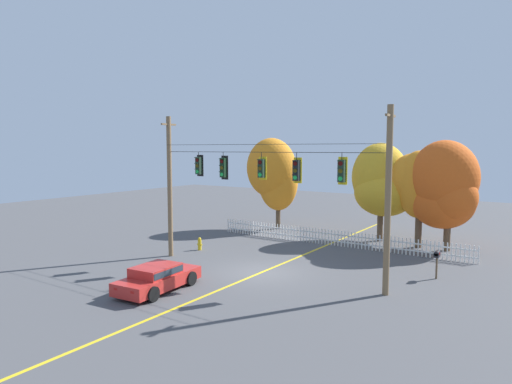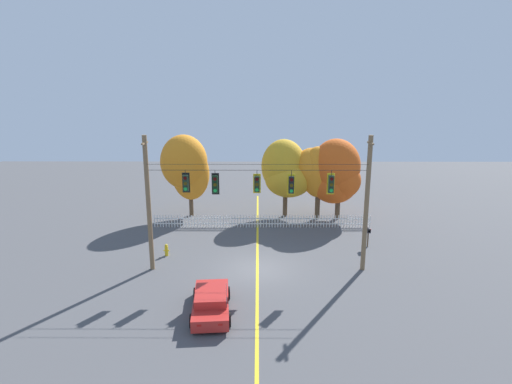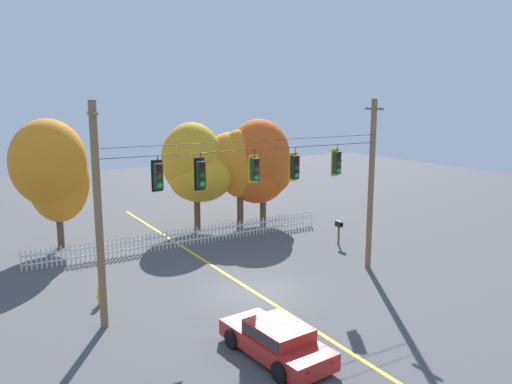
% 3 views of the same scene
% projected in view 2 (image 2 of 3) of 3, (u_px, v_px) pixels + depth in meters
% --- Properties ---
extents(ground, '(80.00, 80.00, 0.00)m').
position_uv_depth(ground, '(257.00, 269.00, 24.38)').
color(ground, '#4C4C4F').
extents(lane_centerline_stripe, '(0.16, 36.00, 0.01)m').
position_uv_depth(lane_centerline_stripe, '(257.00, 269.00, 24.38)').
color(lane_centerline_stripe, gold).
rests_on(lane_centerline_stripe, ground).
extents(signal_support_span, '(12.86, 1.10, 8.02)m').
position_uv_depth(signal_support_span, '(257.00, 203.00, 23.42)').
color(signal_support_span, brown).
rests_on(signal_support_span, ground).
extents(traffic_signal_westbound_side, '(0.43, 0.38, 1.33)m').
position_uv_depth(traffic_signal_westbound_side, '(186.00, 183.00, 23.17)').
color(traffic_signal_westbound_side, black).
extents(traffic_signal_northbound_secondary, '(0.43, 0.38, 1.45)m').
position_uv_depth(traffic_signal_northbound_secondary, '(215.00, 184.00, 23.18)').
color(traffic_signal_northbound_secondary, black).
extents(traffic_signal_northbound_primary, '(0.43, 0.38, 1.36)m').
position_uv_depth(traffic_signal_northbound_primary, '(257.00, 184.00, 23.16)').
color(traffic_signal_northbound_primary, black).
extents(traffic_signal_eastbound_side, '(0.43, 0.38, 1.45)m').
position_uv_depth(traffic_signal_eastbound_side, '(291.00, 185.00, 23.16)').
color(traffic_signal_eastbound_side, black).
extents(traffic_signal_southbound_primary, '(0.43, 0.38, 1.42)m').
position_uv_depth(traffic_signal_southbound_primary, '(331.00, 184.00, 23.14)').
color(traffic_signal_southbound_primary, black).
extents(white_picket_fence, '(17.00, 0.06, 1.00)m').
position_uv_depth(white_picket_fence, '(262.00, 221.00, 31.91)').
color(white_picket_fence, white).
rests_on(white_picket_fence, ground).
extents(autumn_maple_near_fence, '(4.02, 3.45, 7.01)m').
position_uv_depth(autumn_maple_near_fence, '(187.00, 167.00, 33.94)').
color(autumn_maple_near_fence, brown).
rests_on(autumn_maple_near_fence, ground).
extents(autumn_maple_mid, '(4.32, 3.92, 6.59)m').
position_uv_depth(autumn_maple_mid, '(285.00, 171.00, 34.28)').
color(autumn_maple_mid, brown).
rests_on(autumn_maple_mid, ground).
extents(autumn_oak_far_east, '(3.28, 3.11, 6.09)m').
position_uv_depth(autumn_oak_far_east, '(314.00, 170.00, 33.70)').
color(autumn_oak_far_east, brown).
rests_on(autumn_oak_far_east, ground).
extents(autumn_maple_far_west, '(4.03, 3.73, 6.72)m').
position_uv_depth(autumn_maple_far_west, '(337.00, 174.00, 33.46)').
color(autumn_maple_far_west, brown).
rests_on(autumn_maple_far_west, ground).
extents(parked_car, '(2.10, 4.23, 1.15)m').
position_uv_depth(parked_car, '(211.00, 301.00, 19.39)').
color(parked_car, red).
rests_on(parked_car, ground).
extents(fire_hydrant, '(0.38, 0.22, 0.78)m').
position_uv_depth(fire_hydrant, '(166.00, 250.00, 26.35)').
color(fire_hydrant, gold).
rests_on(fire_hydrant, ground).
extents(roadside_mailbox, '(0.25, 0.44, 1.37)m').
position_uv_depth(roadside_mailbox, '(368.00, 231.00, 27.68)').
color(roadside_mailbox, brown).
rests_on(roadside_mailbox, ground).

